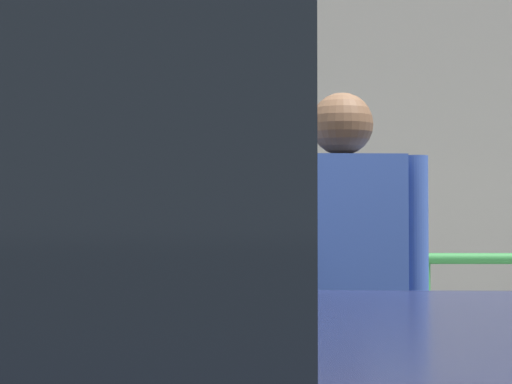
# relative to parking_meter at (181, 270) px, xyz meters

# --- Properties ---
(parking_meter) EXTENTS (0.17, 0.18, 1.39)m
(parking_meter) POSITION_rel_parking_meter_xyz_m (0.00, 0.00, 0.00)
(parking_meter) COLOR slate
(parking_meter) RESTS_ON sidewalk_curb
(pedestrian_at_meter) EXTENTS (0.60, 0.50, 1.62)m
(pedestrian_at_meter) POSITION_rel_parking_meter_xyz_m (0.55, 0.04, -0.09)
(pedestrian_at_meter) COLOR slate
(pedestrian_at_meter) RESTS_ON sidewalk_curb
(background_railing) EXTENTS (24.06, 0.06, 1.01)m
(background_railing) POSITION_rel_parking_meter_xyz_m (0.02, 2.16, -0.28)
(background_railing) COLOR #2D7A38
(background_railing) RESTS_ON sidewalk_curb
(backdrop_wall) EXTENTS (32.00, 0.50, 2.98)m
(backdrop_wall) POSITION_rel_parking_meter_xyz_m (0.02, 4.10, 0.36)
(backdrop_wall) COLOR gray
(backdrop_wall) RESTS_ON ground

